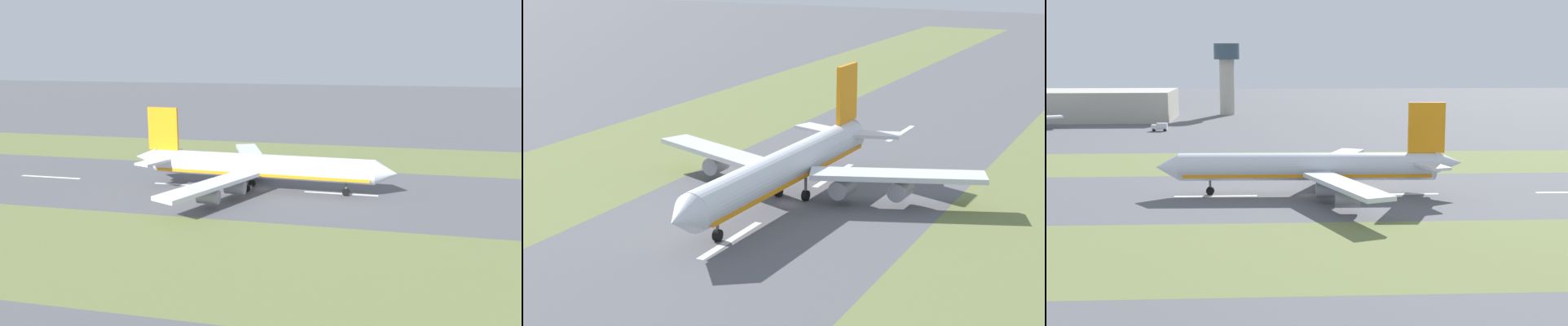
# 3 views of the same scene
# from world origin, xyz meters

# --- Properties ---
(ground_plane) EXTENTS (800.00, 800.00, 0.00)m
(ground_plane) POSITION_xyz_m (0.00, 0.00, 0.00)
(ground_plane) COLOR #56565B
(grass_median_east) EXTENTS (40.00, 600.00, 0.01)m
(grass_median_east) POSITION_xyz_m (45.00, 0.00, 0.00)
(grass_median_east) COLOR olive
(grass_median_east) RESTS_ON ground
(centreline_dash_near) EXTENTS (1.20, 18.00, 0.01)m
(centreline_dash_near) POSITION_xyz_m (0.00, -60.17, 0.01)
(centreline_dash_near) COLOR silver
(centreline_dash_near) RESTS_ON ground
(centreline_dash_mid) EXTENTS (1.20, 18.00, 0.01)m
(centreline_dash_mid) POSITION_xyz_m (0.00, -20.17, 0.01)
(centreline_dash_mid) COLOR silver
(centreline_dash_mid) RESTS_ON ground
(centreline_dash_far) EXTENTS (1.20, 18.00, 0.01)m
(centreline_dash_far) POSITION_xyz_m (0.00, 19.83, 0.01)
(centreline_dash_far) COLOR silver
(centreline_dash_far) RESTS_ON ground
(airplane_main_jet) EXTENTS (64.10, 67.14, 20.20)m
(airplane_main_jet) POSITION_xyz_m (0.76, -2.07, 6.02)
(airplane_main_jet) COLOR silver
(airplane_main_jet) RESTS_ON ground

